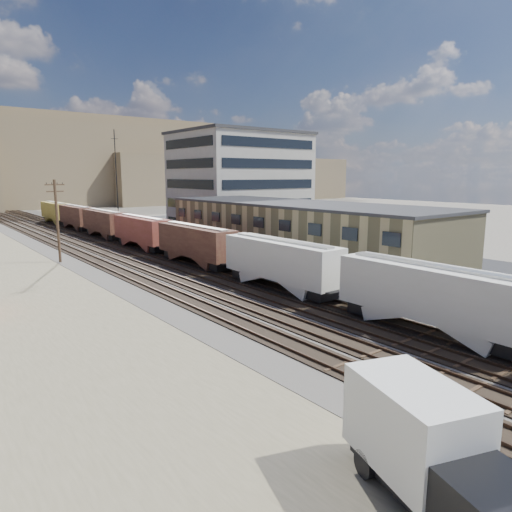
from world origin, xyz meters
TOP-DOWN VIEW (x-y plane):
  - ground at (0.00, 0.00)m, footprint 300.00×300.00m
  - ballast_bed at (0.00, 50.00)m, footprint 18.00×200.00m
  - asphalt_lot at (22.00, 35.00)m, footprint 26.00×120.00m
  - rail_tracks at (-0.55, 50.00)m, footprint 11.40×200.00m
  - freight_train at (3.80, 37.98)m, footprint 3.00×119.74m
  - warehouse at (14.98, 25.00)m, footprint 12.40×40.40m
  - office_tower at (27.95, 54.95)m, footprint 22.60×18.60m
  - utility_pole_north at (-8.50, 42.00)m, footprint 2.20×0.32m
  - radio_mast at (6.00, 60.00)m, footprint 1.20×0.16m
  - box_truck at (-10.74, -8.86)m, footprint 4.62×7.38m
  - parked_car_silver at (26.06, 8.50)m, footprint 5.11×3.63m
  - parked_car_blue at (24.45, 40.60)m, footprint 5.16×5.53m
  - parked_car_far at (29.96, 59.97)m, footprint 1.99×4.24m

SIDE VIEW (x-z plane):
  - ground at x=0.00m, z-range 0.00..0.00m
  - asphalt_lot at x=22.00m, z-range 0.00..0.04m
  - ballast_bed at x=0.00m, z-range 0.00..0.06m
  - rail_tracks at x=-0.55m, z-range -0.01..0.23m
  - parked_car_silver at x=26.06m, z-range 0.00..1.37m
  - parked_car_far at x=29.96m, z-range 0.00..1.40m
  - parked_car_blue at x=24.45m, z-range 0.00..1.44m
  - box_truck at x=-10.74m, z-range 0.03..3.73m
  - freight_train at x=3.80m, z-range 0.56..5.02m
  - warehouse at x=14.98m, z-range 0.03..7.28m
  - utility_pole_north at x=-8.50m, z-range 0.30..10.30m
  - radio_mast at x=6.00m, z-range 0.12..18.12m
  - office_tower at x=27.95m, z-range 0.04..18.49m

